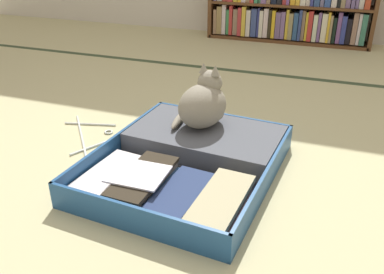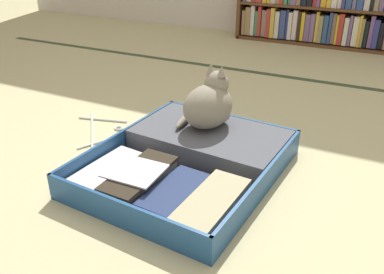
% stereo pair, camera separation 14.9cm
% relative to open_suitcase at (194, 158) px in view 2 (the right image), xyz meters
% --- Properties ---
extents(ground_plane, '(10.00, 10.00, 0.00)m').
position_rel_open_suitcase_xyz_m(ground_plane, '(0.09, -0.07, -0.04)').
color(ground_plane, '#C2BC8B').
extents(tatami_border, '(4.80, 0.05, 0.00)m').
position_rel_open_suitcase_xyz_m(tatami_border, '(0.09, 1.27, -0.04)').
color(tatami_border, '#37472F').
rests_on(tatami_border, ground_plane).
extents(open_suitcase, '(0.70, 0.82, 0.10)m').
position_rel_open_suitcase_xyz_m(open_suitcase, '(0.00, 0.00, 0.00)').
color(open_suitcase, '#1F4D85').
rests_on(open_suitcase, ground_plane).
extents(black_cat, '(0.24, 0.28, 0.26)m').
position_rel_open_suitcase_xyz_m(black_cat, '(-0.02, 0.19, 0.16)').
color(black_cat, gray).
rests_on(black_cat, open_suitcase).
extents(clothes_hanger, '(0.33, 0.37, 0.01)m').
position_rel_open_suitcase_xyz_m(clothes_hanger, '(-0.54, 0.11, -0.04)').
color(clothes_hanger, silver).
rests_on(clothes_hanger, ground_plane).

